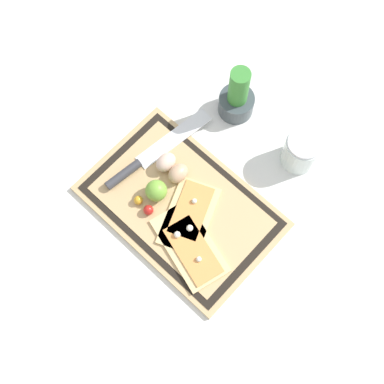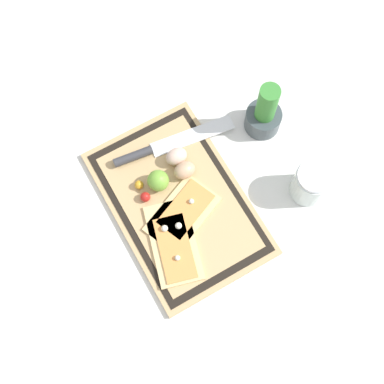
{
  "view_description": "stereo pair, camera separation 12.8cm",
  "coord_description": "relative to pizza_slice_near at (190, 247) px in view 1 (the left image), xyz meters",
  "views": [
    {
      "loc": [
        0.29,
        -0.27,
        1.24
      ],
      "look_at": [
        0.0,
        0.04,
        0.03
      ],
      "focal_mm": 50.0,
      "sensor_mm": 36.0,
      "label": 1
    },
    {
      "loc": [
        0.37,
        -0.17,
        1.24
      ],
      "look_at": [
        0.0,
        0.04,
        0.03
      ],
      "focal_mm": 50.0,
      "sensor_mm": 36.0,
      "label": 2
    }
  ],
  "objects": [
    {
      "name": "ground_plane",
      "position": [
        -0.09,
        0.06,
        -0.02
      ],
      "size": [
        6.0,
        6.0,
        0.0
      ],
      "primitive_type": "plane",
      "color": "silver"
    },
    {
      "name": "knife",
      "position": [
        -0.23,
        0.07,
        0.0
      ],
      "size": [
        0.07,
        0.32,
        0.02
      ],
      "color": "silver",
      "rests_on": "cutting_board"
    },
    {
      "name": "cherry_tomato_yellow",
      "position": [
        -0.17,
        -0.0,
        0.01
      ],
      "size": [
        0.02,
        0.02,
        0.02
      ],
      "primitive_type": "sphere",
      "color": "gold",
      "rests_on": "cutting_board"
    },
    {
      "name": "lime",
      "position": [
        -0.15,
        0.04,
        0.02
      ],
      "size": [
        0.05,
        0.05,
        0.05
      ],
      "primitive_type": "sphere",
      "color": "#70A838",
      "rests_on": "cutting_board"
    },
    {
      "name": "herb_pot",
      "position": [
        -0.17,
        0.35,
        0.04
      ],
      "size": [
        0.09,
        0.09,
        0.17
      ],
      "color": "#3D474C",
      "rests_on": "ground_plane"
    },
    {
      "name": "cherry_tomato_red",
      "position": [
        -0.13,
        -0.0,
        0.01
      ],
      "size": [
        0.02,
        0.02,
        0.02
      ],
      "primitive_type": "sphere",
      "color": "red",
      "rests_on": "cutting_board"
    },
    {
      "name": "egg_pink",
      "position": [
        -0.19,
        0.11,
        0.02
      ],
      "size": [
        0.04,
        0.05,
        0.04
      ],
      "primitive_type": "ellipsoid",
      "color": "beige",
      "rests_on": "cutting_board"
    },
    {
      "name": "pizza_slice_near",
      "position": [
        0.0,
        0.0,
        0.0
      ],
      "size": [
        0.22,
        0.16,
        0.02
      ],
      "color": "#DBBC7F",
      "rests_on": "cutting_board"
    },
    {
      "name": "cutting_board",
      "position": [
        -0.09,
        0.06,
        -0.01
      ],
      "size": [
        0.46,
        0.3,
        0.02
      ],
      "color": "tan",
      "rests_on": "ground_plane"
    },
    {
      "name": "sauce_jar",
      "position": [
        0.04,
        0.35,
        0.02
      ],
      "size": [
        0.09,
        0.09,
        0.1
      ],
      "color": "silver",
      "rests_on": "ground_plane"
    },
    {
      "name": "egg_brown",
      "position": [
        -0.14,
        0.11,
        0.02
      ],
      "size": [
        0.04,
        0.05,
        0.04
      ],
      "primitive_type": "ellipsoid",
      "color": "tan",
      "rests_on": "cutting_board"
    },
    {
      "name": "pizza_slice_far",
      "position": [
        -0.05,
        0.06,
        0.0
      ],
      "size": [
        0.17,
        0.2,
        0.02
      ],
      "color": "#DBBC7F",
      "rests_on": "cutting_board"
    }
  ]
}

